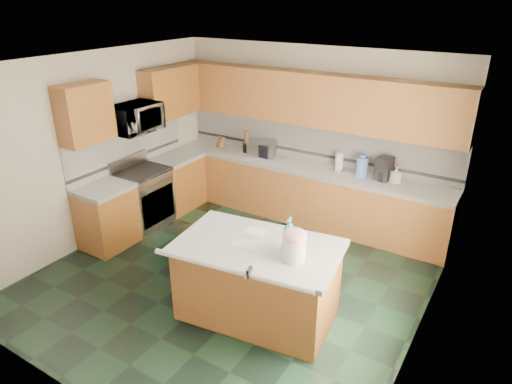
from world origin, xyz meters
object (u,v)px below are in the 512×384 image
Objects in this scene: knife_block at (221,142)px; toaster_oven at (262,149)px; treat_jar at (294,250)px; coffee_maker at (384,168)px; island_top at (258,247)px; soap_bottle_island at (289,235)px; island_base at (258,283)px.

toaster_oven is at bearing 17.84° from knife_block.
coffee_maker is (0.10, 2.59, 0.05)m from treat_jar.
toaster_oven reaches higher than island_top.
island_top is at bearing -77.22° from toaster_oven.
treat_jar is 0.18m from soap_bottle_island.
soap_bottle_island reaches higher than toaster_oven.
toaster_oven reaches higher than island_base.
island_base is at bearing -77.22° from toaster_oven.
island_base is 0.46m from island_top.
toaster_oven is (-1.46, 2.50, 0.16)m from island_top.
treat_jar is 3.21m from toaster_oven.
island_base is 3.83× the size of toaster_oven.
knife_block is at bearing 125.17° from island_top.
toaster_oven is at bearing 112.94° from island_top.
knife_block is at bearing 127.79° from treat_jar.
soap_bottle_island is (0.35, 0.05, 0.23)m from island_top.
soap_bottle_island is 0.91× the size of toaster_oven.
treat_jar reaches higher than island_top.
island_base is 0.77m from soap_bottle_island.
island_top is 0.50m from treat_jar.
toaster_oven is 2.03m from coffee_maker.
island_top is at bearing -29.67° from knife_block.
island_base is at bearing 162.57° from treat_jar.
toaster_oven is (-1.46, 2.50, 0.62)m from island_base.
soap_bottle_island reaches higher than coffee_maker.
island_base is 8.78× the size of knife_block.
island_top is at bearing 172.68° from island_base.
coffee_maker is (0.22, 2.48, -0.02)m from soap_bottle_island.
island_base is at bearing -29.67° from knife_block.
treat_jar is at bearing -15.46° from island_top.
soap_bottle_island reaches higher than knife_block.
soap_bottle_island is at bearing -85.14° from coffee_maker.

